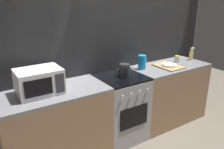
{
  "coord_description": "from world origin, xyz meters",
  "views": [
    {
      "loc": [
        -1.62,
        -2.27,
        1.89
      ],
      "look_at": [
        -0.13,
        0.0,
        0.95
      ],
      "focal_mm": 36.69,
      "sensor_mm": 36.0,
      "label": 1
    }
  ],
  "objects_px": {
    "kettle": "(124,70)",
    "spice_jar": "(177,59)",
    "microwave": "(39,81)",
    "pitcher": "(142,62)",
    "stove_unit": "(120,108)",
    "dish_pile": "(169,66)",
    "spray_bottle": "(191,55)"
  },
  "relations": [
    {
      "from": "kettle",
      "to": "pitcher",
      "type": "relative_size",
      "value": 1.42
    },
    {
      "from": "pitcher",
      "to": "spice_jar",
      "type": "xyz_separation_m",
      "value": [
        0.68,
        -0.04,
        -0.05
      ]
    },
    {
      "from": "pitcher",
      "to": "kettle",
      "type": "bearing_deg",
      "value": -163.53
    },
    {
      "from": "pitcher",
      "to": "dish_pile",
      "type": "distance_m",
      "value": 0.42
    },
    {
      "from": "microwave",
      "to": "pitcher",
      "type": "bearing_deg",
      "value": 2.58
    },
    {
      "from": "kettle",
      "to": "spice_jar",
      "type": "xyz_separation_m",
      "value": [
        1.07,
        0.08,
        -0.03
      ]
    },
    {
      "from": "pitcher",
      "to": "spray_bottle",
      "type": "height_order",
      "value": "spray_bottle"
    },
    {
      "from": "microwave",
      "to": "dish_pile",
      "type": "height_order",
      "value": "microwave"
    },
    {
      "from": "microwave",
      "to": "pitcher",
      "type": "height_order",
      "value": "microwave"
    },
    {
      "from": "microwave",
      "to": "spice_jar",
      "type": "bearing_deg",
      "value": 0.79
    },
    {
      "from": "pitcher",
      "to": "microwave",
      "type": "bearing_deg",
      "value": -177.42
    },
    {
      "from": "stove_unit",
      "to": "spray_bottle",
      "type": "distance_m",
      "value": 1.51
    },
    {
      "from": "kettle",
      "to": "spray_bottle",
      "type": "xyz_separation_m",
      "value": [
        1.37,
        0.05,
        -0.0
      ]
    },
    {
      "from": "stove_unit",
      "to": "dish_pile",
      "type": "height_order",
      "value": "dish_pile"
    },
    {
      "from": "stove_unit",
      "to": "kettle",
      "type": "xyz_separation_m",
      "value": [
        0.04,
        -0.02,
        0.53
      ]
    },
    {
      "from": "spice_jar",
      "to": "spray_bottle",
      "type": "height_order",
      "value": "spray_bottle"
    },
    {
      "from": "pitcher",
      "to": "spray_bottle",
      "type": "bearing_deg",
      "value": -3.62
    },
    {
      "from": "kettle",
      "to": "spray_bottle",
      "type": "height_order",
      "value": "spray_bottle"
    },
    {
      "from": "spray_bottle",
      "to": "dish_pile",
      "type": "bearing_deg",
      "value": -171.92
    },
    {
      "from": "spray_bottle",
      "to": "stove_unit",
      "type": "bearing_deg",
      "value": -178.68
    },
    {
      "from": "stove_unit",
      "to": "microwave",
      "type": "xyz_separation_m",
      "value": [
        -1.03,
        0.03,
        0.59
      ]
    },
    {
      "from": "kettle",
      "to": "microwave",
      "type": "bearing_deg",
      "value": 177.31
    },
    {
      "from": "dish_pile",
      "to": "pitcher",
      "type": "bearing_deg",
      "value": 159.27
    },
    {
      "from": "microwave",
      "to": "spray_bottle",
      "type": "relative_size",
      "value": 2.27
    },
    {
      "from": "microwave",
      "to": "spice_jar",
      "type": "distance_m",
      "value": 2.14
    },
    {
      "from": "stove_unit",
      "to": "microwave",
      "type": "bearing_deg",
      "value": 178.42
    },
    {
      "from": "microwave",
      "to": "spice_jar",
      "type": "xyz_separation_m",
      "value": [
        2.14,
        0.03,
        -0.08
      ]
    },
    {
      "from": "pitcher",
      "to": "dish_pile",
      "type": "relative_size",
      "value": 0.5
    },
    {
      "from": "pitcher",
      "to": "spice_jar",
      "type": "bearing_deg",
      "value": -3.08
    },
    {
      "from": "kettle",
      "to": "dish_pile",
      "type": "distance_m",
      "value": 0.78
    },
    {
      "from": "kettle",
      "to": "spice_jar",
      "type": "distance_m",
      "value": 1.07
    },
    {
      "from": "microwave",
      "to": "kettle",
      "type": "xyz_separation_m",
      "value": [
        1.07,
        -0.05,
        -0.05
      ]
    }
  ]
}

